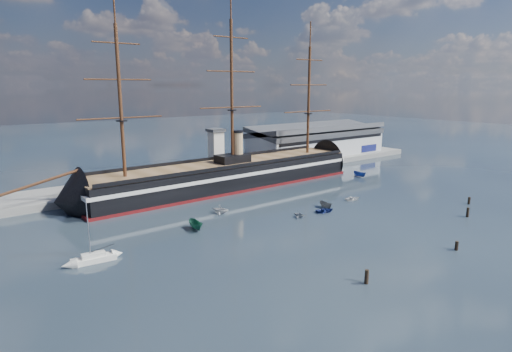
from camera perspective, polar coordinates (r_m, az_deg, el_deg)
ground at (r=117.76m, az=2.12°, el=-3.31°), size 600.00×600.00×0.00m
quay at (r=151.68m, az=-3.64°, el=0.16°), size 180.00×18.00×2.00m
warehouse at (r=183.86m, az=8.17°, el=4.67°), size 63.00×21.00×11.60m
quay_tower at (r=143.73m, az=-5.34°, el=3.42°), size 5.00×5.00×15.00m
warship at (r=130.78m, az=-4.47°, el=0.04°), size 113.02×17.86×53.94m
sailboat at (r=83.27m, az=-20.83°, el=-10.17°), size 7.79×2.94×12.19m
motorboat_a at (r=95.51m, az=-7.99°, el=-7.11°), size 6.71×3.20×2.58m
motorboat_b at (r=108.60m, az=9.18°, el=-4.79°), size 1.91×3.20×1.40m
motorboat_c at (r=112.15m, az=9.29°, el=-4.25°), size 5.40×2.56×2.08m
motorboat_d at (r=106.60m, az=-4.74°, el=-4.99°), size 7.10×6.21×2.44m
motorboat_e at (r=121.40m, az=12.78°, el=-3.13°), size 1.71×2.96×1.30m
motorboat_f at (r=152.26m, az=13.65°, el=-0.11°), size 6.06×2.49×2.38m
motorboat_g at (r=103.63m, az=5.78°, el=-5.51°), size 5.34×3.46×1.81m
piling_near_left at (r=72.70m, az=14.48°, el=-13.73°), size 0.64×0.64×3.09m
piling_near_mid at (r=91.97m, az=25.13°, el=-8.94°), size 0.64×0.64×2.52m
piling_near_right at (r=115.28m, az=26.34°, el=-4.92°), size 0.64×0.64×3.04m
piling_far_right at (r=127.75m, az=26.49°, el=-3.37°), size 0.64×0.64×2.62m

